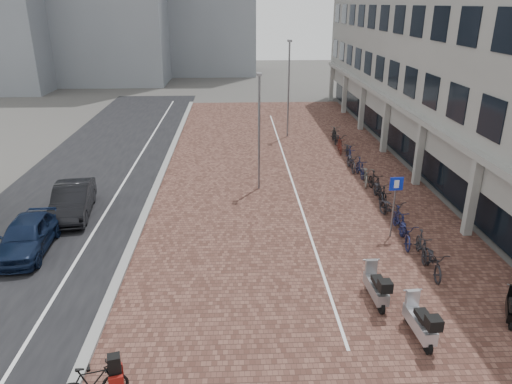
# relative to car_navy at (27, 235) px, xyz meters

# --- Properties ---
(ground) EXTENTS (140.00, 140.00, 0.00)m
(ground) POSITION_rel_car_navy_xyz_m (9.05, -3.33, -0.71)
(ground) COLOR #474442
(ground) RESTS_ON ground
(plaza_brick) EXTENTS (14.50, 42.00, 0.04)m
(plaza_brick) POSITION_rel_car_navy_xyz_m (11.05, 8.67, -0.70)
(plaza_brick) COLOR brown
(plaza_brick) RESTS_ON ground
(street_asphalt) EXTENTS (8.00, 50.00, 0.03)m
(street_asphalt) POSITION_rel_car_navy_xyz_m (0.05, 8.67, -0.71)
(street_asphalt) COLOR black
(street_asphalt) RESTS_ON ground
(curb) EXTENTS (0.35, 42.00, 0.14)m
(curb) POSITION_rel_car_navy_xyz_m (3.95, 8.67, -0.64)
(curb) COLOR gray
(curb) RESTS_ON ground
(lane_line) EXTENTS (0.12, 44.00, 0.00)m
(lane_line) POSITION_rel_car_navy_xyz_m (2.05, 8.67, -0.69)
(lane_line) COLOR white
(lane_line) RESTS_ON street_asphalt
(parking_line) EXTENTS (0.10, 30.00, 0.00)m
(parking_line) POSITION_rel_car_navy_xyz_m (11.25, 8.67, -0.68)
(parking_line) COLOR white
(parking_line) RESTS_ON plaza_brick
(office_building) EXTENTS (8.40, 40.00, 15.00)m
(office_building) POSITION_rel_car_navy_xyz_m (22.01, 12.67, 7.73)
(office_building) COLOR gray
(office_building) RESTS_ON ground
(car_navy) EXTENTS (1.90, 4.26, 1.42)m
(car_navy) POSITION_rel_car_navy_xyz_m (0.00, 0.00, 0.00)
(car_navy) COLOR #0E1932
(car_navy) RESTS_ON ground
(car_dark) EXTENTS (2.11, 4.55, 1.44)m
(car_dark) POSITION_rel_car_navy_xyz_m (0.67, 3.49, 0.01)
(car_dark) COLOR black
(car_dark) RESTS_ON ground
(hero_bike) EXTENTS (1.74, 0.87, 1.18)m
(hero_bike) POSITION_rel_car_navy_xyz_m (4.59, -7.73, -0.19)
(hero_bike) COLOR black
(hero_bike) RESTS_ON ground
(shoes) EXTENTS (0.43, 0.40, 0.09)m
(shoes) POSITION_rel_car_navy_xyz_m (4.05, -6.74, -0.67)
(shoes) COLOR black
(shoes) RESTS_ON ground
(scooter_front) EXTENTS (0.63, 1.83, 1.24)m
(scooter_front) POSITION_rel_car_navy_xyz_m (12.64, -3.97, -0.09)
(scooter_front) COLOR gray
(scooter_front) RESTS_ON ground
(scooter_back) EXTENTS (0.68, 1.86, 1.26)m
(scooter_back) POSITION_rel_car_navy_xyz_m (13.39, -5.83, -0.08)
(scooter_back) COLOR silver
(scooter_back) RESTS_ON ground
(parking_sign) EXTENTS (0.56, 0.10, 2.66)m
(parking_sign) POSITION_rel_car_navy_xyz_m (14.58, 0.59, 1.10)
(parking_sign) COLOR slate
(parking_sign) RESTS_ON ground
(lamp_near) EXTENTS (0.12, 0.12, 5.92)m
(lamp_near) POSITION_rel_car_navy_xyz_m (9.37, 6.42, 2.25)
(lamp_near) COLOR gray
(lamp_near) RESTS_ON ground
(lamp_far) EXTENTS (0.12, 0.12, 6.72)m
(lamp_far) POSITION_rel_car_navy_xyz_m (11.98, 16.82, 2.65)
(lamp_far) COLOR gray
(lamp_far) RESTS_ON ground
(bike_row) EXTENTS (1.30, 20.44, 1.05)m
(bike_row) POSITION_rel_car_navy_xyz_m (15.14, 6.87, -0.19)
(bike_row) COLOR black
(bike_row) RESTS_ON ground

